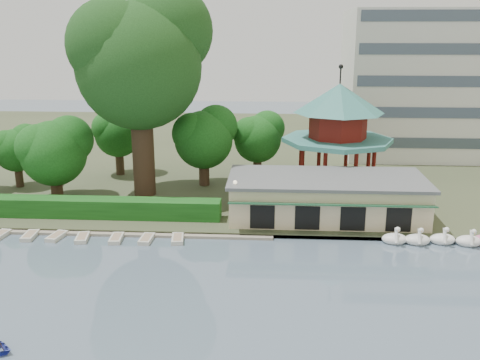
# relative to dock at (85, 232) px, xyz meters

# --- Properties ---
(ground_plane) EXTENTS (220.00, 220.00, 0.00)m
(ground_plane) POSITION_rel_dock_xyz_m (12.00, -17.20, -0.12)
(ground_plane) COLOR slate
(ground_plane) RESTS_ON ground
(shore) EXTENTS (220.00, 70.00, 0.40)m
(shore) POSITION_rel_dock_xyz_m (12.00, 34.80, 0.08)
(shore) COLOR #424930
(shore) RESTS_ON ground
(embankment) EXTENTS (220.00, 0.60, 0.30)m
(embankment) POSITION_rel_dock_xyz_m (12.00, 0.10, 0.03)
(embankment) COLOR gray
(embankment) RESTS_ON ground
(dock) EXTENTS (34.00, 1.60, 0.24)m
(dock) POSITION_rel_dock_xyz_m (0.00, 0.00, 0.00)
(dock) COLOR gray
(dock) RESTS_ON ground
(boathouse) EXTENTS (18.60, 9.39, 3.90)m
(boathouse) POSITION_rel_dock_xyz_m (22.00, 4.77, 2.25)
(boathouse) COLOR beige
(boathouse) RESTS_ON shore
(pavilion) EXTENTS (12.40, 12.40, 13.50)m
(pavilion) POSITION_rel_dock_xyz_m (24.00, 14.80, 7.36)
(pavilion) COLOR beige
(pavilion) RESTS_ON shore
(office_building) EXTENTS (38.00, 18.00, 20.00)m
(office_building) POSITION_rel_dock_xyz_m (44.67, 31.80, 9.61)
(office_building) COLOR silver
(office_building) RESTS_ON shore
(hedge) EXTENTS (30.00, 2.00, 1.80)m
(hedge) POSITION_rel_dock_xyz_m (-3.00, 3.30, 1.18)
(hedge) COLOR #1A5719
(hedge) RESTS_ON shore
(lamp_post) EXTENTS (0.36, 0.36, 4.28)m
(lamp_post) POSITION_rel_dock_xyz_m (13.50, 1.80, 3.22)
(lamp_post) COLOR black
(lamp_post) RESTS_ON shore
(big_tree) EXTENTS (14.28, 13.31, 22.08)m
(big_tree) POSITION_rel_dock_xyz_m (3.18, 11.01, 15.09)
(big_tree) COLOR #3A281C
(big_tree) RESTS_ON shore
(small_trees) EXTENTS (39.56, 16.39, 9.52)m
(small_trees) POSITION_rel_dock_xyz_m (-2.00, 13.47, 5.78)
(small_trees) COLOR #3A281C
(small_trees) RESTS_ON shore
(moored_rowboats) EXTENTS (24.95, 2.81, 0.36)m
(moored_rowboats) POSITION_rel_dock_xyz_m (-3.25, -1.39, 0.06)
(moored_rowboats) COLOR beige
(moored_rowboats) RESTS_ON ground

